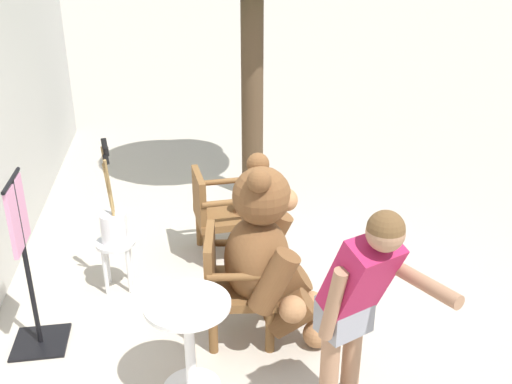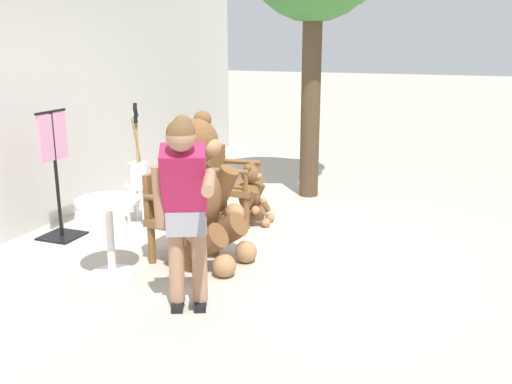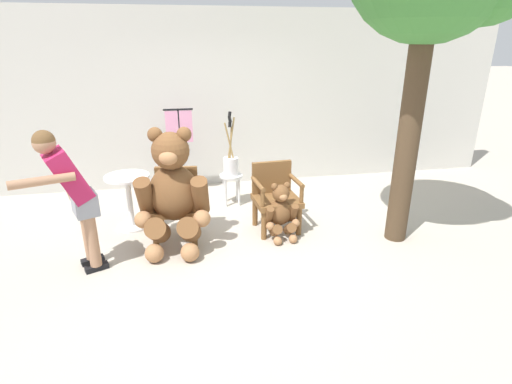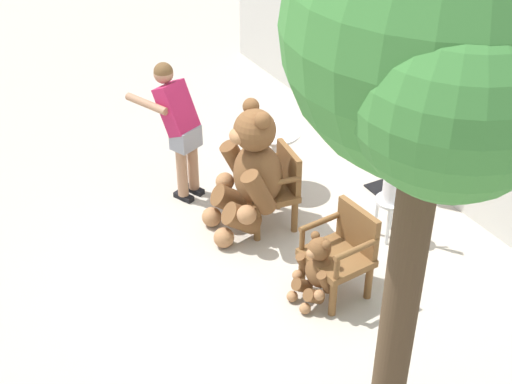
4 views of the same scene
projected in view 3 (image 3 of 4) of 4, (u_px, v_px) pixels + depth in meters
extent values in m
plane|color=#B2A899|center=(232.00, 247.00, 4.79)|extent=(60.00, 60.00, 0.00)
cube|color=beige|center=(211.00, 100.00, 6.49)|extent=(10.00, 0.16, 2.80)
cube|color=brown|center=(176.00, 208.00, 4.86)|extent=(0.62, 0.59, 0.07)
cylinder|color=brown|center=(155.00, 232.00, 4.73)|extent=(0.07, 0.07, 0.37)
cylinder|color=brown|center=(194.00, 232.00, 4.75)|extent=(0.07, 0.07, 0.37)
cylinder|color=brown|center=(161.00, 218.00, 5.12)|extent=(0.07, 0.07, 0.37)
cylinder|color=brown|center=(197.00, 217.00, 5.14)|extent=(0.07, 0.07, 0.37)
cube|color=brown|center=(177.00, 183.00, 4.99)|extent=(0.52, 0.13, 0.42)
cylinder|color=brown|center=(153.00, 189.00, 4.75)|extent=(0.12, 0.48, 0.06)
cylinder|color=brown|center=(151.00, 204.00, 4.60)|extent=(0.05, 0.05, 0.22)
cylinder|color=brown|center=(195.00, 188.00, 4.78)|extent=(0.12, 0.48, 0.06)
cylinder|color=brown|center=(194.00, 203.00, 4.62)|extent=(0.05, 0.05, 0.22)
cube|color=brown|center=(277.00, 201.00, 5.08)|extent=(0.60, 0.56, 0.07)
cylinder|color=brown|center=(264.00, 225.00, 4.91)|extent=(0.07, 0.07, 0.37)
cylinder|color=brown|center=(299.00, 221.00, 5.02)|extent=(0.07, 0.07, 0.37)
cylinder|color=brown|center=(255.00, 212.00, 5.29)|extent=(0.07, 0.07, 0.37)
cylinder|color=brown|center=(288.00, 208.00, 5.40)|extent=(0.07, 0.07, 0.37)
cube|color=brown|center=(272.00, 177.00, 5.20)|extent=(0.52, 0.10, 0.42)
cylinder|color=brown|center=(258.00, 184.00, 4.92)|extent=(0.10, 0.48, 0.06)
cylinder|color=brown|center=(263.00, 198.00, 4.77)|extent=(0.05, 0.05, 0.22)
cylinder|color=brown|center=(296.00, 180.00, 5.05)|extent=(0.10, 0.48, 0.06)
cylinder|color=brown|center=(302.00, 194.00, 4.90)|extent=(0.05, 0.05, 0.22)
ellipsoid|color=brown|center=(174.00, 193.00, 4.66)|extent=(0.64, 0.57, 0.67)
sphere|color=brown|center=(170.00, 151.00, 4.44)|extent=(0.42, 0.42, 0.42)
ellipsoid|color=#A47148|center=(168.00, 158.00, 4.29)|extent=(0.22, 0.18, 0.16)
sphere|color=black|center=(168.00, 157.00, 4.28)|extent=(0.06, 0.06, 0.06)
sphere|color=brown|center=(155.00, 135.00, 4.39)|extent=(0.17, 0.17, 0.17)
sphere|color=brown|center=(184.00, 134.00, 4.41)|extent=(0.17, 0.17, 0.17)
cylinder|color=brown|center=(145.00, 197.00, 4.54)|extent=(0.24, 0.39, 0.51)
sphere|color=#A47148|center=(143.00, 220.00, 4.50)|extent=(0.20, 0.20, 0.20)
cylinder|color=brown|center=(200.00, 196.00, 4.57)|extent=(0.24, 0.39, 0.51)
sphere|color=#A47148|center=(202.00, 219.00, 4.53)|extent=(0.20, 0.20, 0.20)
cylinder|color=brown|center=(158.00, 231.00, 4.55)|extent=(0.30, 0.45, 0.39)
sphere|color=#A47148|center=(154.00, 253.00, 4.43)|extent=(0.21, 0.21, 0.21)
cylinder|color=brown|center=(189.00, 230.00, 4.57)|extent=(0.30, 0.45, 0.39)
sphere|color=#A47148|center=(190.00, 252.00, 4.45)|extent=(0.21, 0.21, 0.21)
ellipsoid|color=brown|center=(280.00, 212.00, 4.94)|extent=(0.31, 0.27, 0.34)
sphere|color=brown|center=(281.00, 193.00, 4.83)|extent=(0.21, 0.21, 0.21)
ellipsoid|color=#A47148|center=(283.00, 197.00, 4.76)|extent=(0.11, 0.09, 0.08)
sphere|color=black|center=(283.00, 197.00, 4.75)|extent=(0.03, 0.03, 0.03)
sphere|color=brown|center=(274.00, 187.00, 4.79)|extent=(0.08, 0.08, 0.08)
sphere|color=brown|center=(287.00, 185.00, 4.83)|extent=(0.08, 0.08, 0.08)
cylinder|color=brown|center=(269.00, 215.00, 4.85)|extent=(0.11, 0.19, 0.25)
sphere|color=#A47148|center=(270.00, 226.00, 4.83)|extent=(0.10, 0.10, 0.10)
cylinder|color=brown|center=(293.00, 213.00, 4.93)|extent=(0.11, 0.19, 0.25)
sphere|color=#A47148|center=(296.00, 223.00, 4.91)|extent=(0.10, 0.10, 0.10)
cylinder|color=brown|center=(276.00, 231.00, 4.87)|extent=(0.14, 0.22, 0.20)
sphere|color=#A47148|center=(278.00, 241.00, 4.81)|extent=(0.11, 0.11, 0.11)
cylinder|color=brown|center=(290.00, 229.00, 4.92)|extent=(0.14, 0.22, 0.20)
sphere|color=#A47148|center=(293.00, 239.00, 4.86)|extent=(0.11, 0.11, 0.11)
cube|color=black|center=(93.00, 260.00, 4.43)|extent=(0.26, 0.18, 0.06)
cylinder|color=#A37556|center=(87.00, 224.00, 4.28)|extent=(0.12, 0.12, 0.82)
cube|color=black|center=(97.00, 267.00, 4.30)|extent=(0.26, 0.18, 0.06)
cylinder|color=#A37556|center=(91.00, 231.00, 4.14)|extent=(0.12, 0.12, 0.82)
cube|color=gray|center=(85.00, 203.00, 4.11)|extent=(0.32, 0.36, 0.24)
cube|color=#B21E4C|center=(68.00, 176.00, 3.94)|extent=(0.49, 0.45, 0.57)
sphere|color=#A37556|center=(44.00, 143.00, 3.73)|extent=(0.21, 0.21, 0.21)
sphere|color=brown|center=(44.00, 141.00, 3.72)|extent=(0.21, 0.21, 0.21)
cylinder|color=#A37556|center=(42.00, 181.00, 3.64)|extent=(0.55, 0.30, 0.10)
cylinder|color=#A37556|center=(67.00, 182.00, 4.13)|extent=(0.20, 0.15, 0.51)
cylinder|color=silver|center=(231.00, 176.00, 5.89)|extent=(0.34, 0.34, 0.03)
cylinder|color=silver|center=(237.00, 188.00, 6.08)|extent=(0.04, 0.04, 0.43)
cylinder|color=silver|center=(224.00, 188.00, 6.04)|extent=(0.04, 0.04, 0.43)
cylinder|color=silver|center=(239.00, 192.00, 5.90)|extent=(0.04, 0.04, 0.43)
cylinder|color=silver|center=(226.00, 193.00, 5.86)|extent=(0.04, 0.04, 0.43)
cylinder|color=white|center=(231.00, 166.00, 5.84)|extent=(0.22, 0.22, 0.26)
cylinder|color=#997A47|center=(230.00, 149.00, 5.74)|extent=(0.08, 0.08, 0.63)
cylinder|color=black|center=(230.00, 124.00, 5.62)|extent=(0.05, 0.05, 0.09)
cylinder|color=#997A47|center=(230.00, 144.00, 5.72)|extent=(0.15, 0.08, 0.76)
cylinder|color=black|center=(230.00, 114.00, 5.57)|extent=(0.06, 0.05, 0.09)
cylinder|color=#997A47|center=(230.00, 147.00, 5.72)|extent=(0.17, 0.04, 0.69)
cylinder|color=black|center=(230.00, 119.00, 5.58)|extent=(0.06, 0.05, 0.09)
cylinder|color=white|center=(127.00, 177.00, 5.04)|extent=(0.56, 0.56, 0.03)
cylinder|color=white|center=(130.00, 203.00, 5.17)|extent=(0.07, 0.07, 0.69)
cylinder|color=white|center=(133.00, 226.00, 5.28)|extent=(0.40, 0.40, 0.03)
cylinder|color=#473523|center=(409.00, 133.00, 4.54)|extent=(0.25, 0.25, 2.65)
cube|color=black|center=(184.00, 193.00, 6.43)|extent=(0.40, 0.40, 0.02)
cylinder|color=black|center=(181.00, 153.00, 6.19)|extent=(0.04, 0.04, 1.35)
cylinder|color=black|center=(178.00, 109.00, 5.95)|extent=(0.44, 0.03, 0.03)
cube|color=pink|center=(179.00, 127.00, 6.04)|extent=(0.40, 0.03, 0.48)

